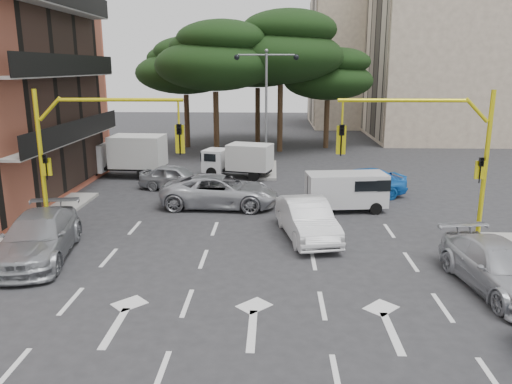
{
  "coord_description": "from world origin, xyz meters",
  "views": [
    {
      "loc": [
        0.55,
        -16.96,
        6.82
      ],
      "look_at": [
        -0.22,
        3.74,
        1.6
      ],
      "focal_mm": 35.0,
      "sensor_mm": 36.0,
      "label": 1
    }
  ],
  "objects_px": {
    "car_white_hatch": "(307,219)",
    "car_silver_wagon": "(38,237)",
    "car_blue_compact": "(361,183)",
    "box_truck_a": "(123,156)",
    "car_silver_cross_a": "(220,191)",
    "van_white": "(346,192)",
    "street_lamp_center": "(266,89)",
    "signal_mast_right": "(439,147)",
    "car_silver_cross_b": "(176,177)",
    "box_truck_b": "(238,160)",
    "car_silver_parked": "(499,267)",
    "signal_mast_left": "(85,144)"
  },
  "relations": [
    {
      "from": "car_blue_compact",
      "to": "signal_mast_left",
      "type": "bearing_deg",
      "value": -79.19
    },
    {
      "from": "signal_mast_left",
      "to": "signal_mast_right",
      "type": "bearing_deg",
      "value": 0.0
    },
    {
      "from": "street_lamp_center",
      "to": "box_truck_b",
      "type": "height_order",
      "value": "street_lamp_center"
    },
    {
      "from": "signal_mast_left",
      "to": "van_white",
      "type": "distance_m",
      "value": 12.14
    },
    {
      "from": "signal_mast_left",
      "to": "van_white",
      "type": "xyz_separation_m",
      "value": [
        10.84,
        4.6,
        -2.94
      ]
    },
    {
      "from": "car_silver_wagon",
      "to": "van_white",
      "type": "distance_m",
      "value": 13.77
    },
    {
      "from": "signal_mast_left",
      "to": "car_white_hatch",
      "type": "xyz_separation_m",
      "value": [
        8.71,
        0.51,
        -3.09
      ]
    },
    {
      "from": "signal_mast_left",
      "to": "car_silver_cross_b",
      "type": "xyz_separation_m",
      "value": [
        1.8,
        8.51,
        -3.17
      ]
    },
    {
      "from": "car_white_hatch",
      "to": "box_truck_b",
      "type": "bearing_deg",
      "value": 96.33
    },
    {
      "from": "car_silver_cross_b",
      "to": "car_silver_parked",
      "type": "relative_size",
      "value": 0.82
    },
    {
      "from": "car_white_hatch",
      "to": "car_silver_wagon",
      "type": "distance_m",
      "value": 10.24
    },
    {
      "from": "box_truck_a",
      "to": "car_white_hatch",
      "type": "bearing_deg",
      "value": -133.27
    },
    {
      "from": "car_silver_cross_b",
      "to": "van_white",
      "type": "height_order",
      "value": "van_white"
    },
    {
      "from": "car_silver_cross_b",
      "to": "car_silver_parked",
      "type": "height_order",
      "value": "car_silver_parked"
    },
    {
      "from": "signal_mast_left",
      "to": "car_silver_cross_b",
      "type": "height_order",
      "value": "signal_mast_left"
    },
    {
      "from": "street_lamp_center",
      "to": "car_silver_parked",
      "type": "distance_m",
      "value": 20.27
    },
    {
      "from": "box_truck_a",
      "to": "van_white",
      "type": "bearing_deg",
      "value": -116.24
    },
    {
      "from": "signal_mast_right",
      "to": "car_silver_parked",
      "type": "xyz_separation_m",
      "value": [
        0.8,
        -4.19,
        -3.15
      ]
    },
    {
      "from": "car_silver_wagon",
      "to": "box_truck_a",
      "type": "distance_m",
      "value": 13.99
    },
    {
      "from": "street_lamp_center",
      "to": "car_silver_parked",
      "type": "relative_size",
      "value": 1.53
    },
    {
      "from": "car_silver_parked",
      "to": "box_truck_a",
      "type": "distance_m",
      "value": 23.09
    },
    {
      "from": "car_white_hatch",
      "to": "car_silver_cross_a",
      "type": "distance_m",
      "value": 6.05
    },
    {
      "from": "car_silver_cross_a",
      "to": "van_white",
      "type": "xyz_separation_m",
      "value": [
        6.18,
        -0.41,
        0.14
      ]
    },
    {
      "from": "car_white_hatch",
      "to": "car_silver_wagon",
      "type": "height_order",
      "value": "car_silver_wagon"
    },
    {
      "from": "signal_mast_right",
      "to": "signal_mast_left",
      "type": "xyz_separation_m",
      "value": [
        -13.61,
        0.0,
        0.0
      ]
    },
    {
      "from": "car_blue_compact",
      "to": "car_silver_cross_a",
      "type": "relative_size",
      "value": 0.84
    },
    {
      "from": "car_silver_cross_a",
      "to": "box_truck_a",
      "type": "relative_size",
      "value": 1.07
    },
    {
      "from": "box_truck_a",
      "to": "box_truck_b",
      "type": "bearing_deg",
      "value": -86.49
    },
    {
      "from": "van_white",
      "to": "street_lamp_center",
      "type": "bearing_deg",
      "value": -163.82
    },
    {
      "from": "street_lamp_center",
      "to": "car_white_hatch",
      "type": "relative_size",
      "value": 1.61
    },
    {
      "from": "street_lamp_center",
      "to": "car_white_hatch",
      "type": "xyz_separation_m",
      "value": [
        1.9,
        -13.5,
        -4.63
      ]
    },
    {
      "from": "van_white",
      "to": "signal_mast_right",
      "type": "bearing_deg",
      "value": 23.97
    },
    {
      "from": "car_silver_wagon",
      "to": "box_truck_a",
      "type": "xyz_separation_m",
      "value": [
        -1.0,
        13.95,
        0.51
      ]
    },
    {
      "from": "car_blue_compact",
      "to": "car_silver_parked",
      "type": "xyz_separation_m",
      "value": [
        2.42,
        -11.19,
        -0.08
      ]
    },
    {
      "from": "car_silver_cross_b",
      "to": "van_white",
      "type": "relative_size",
      "value": 1.1
    },
    {
      "from": "car_white_hatch",
      "to": "box_truck_a",
      "type": "distance_m",
      "value": 15.74
    },
    {
      "from": "box_truck_b",
      "to": "street_lamp_center",
      "type": "bearing_deg",
      "value": -24.29
    },
    {
      "from": "street_lamp_center",
      "to": "car_silver_cross_a",
      "type": "height_order",
      "value": "street_lamp_center"
    },
    {
      "from": "car_blue_compact",
      "to": "street_lamp_center",
      "type": "bearing_deg",
      "value": -162.99
    },
    {
      "from": "signal_mast_right",
      "to": "box_truck_b",
      "type": "relative_size",
      "value": 1.38
    },
    {
      "from": "signal_mast_left",
      "to": "car_silver_wagon",
      "type": "relative_size",
      "value": 1.07
    },
    {
      "from": "signal_mast_right",
      "to": "car_white_hatch",
      "type": "height_order",
      "value": "signal_mast_right"
    },
    {
      "from": "car_blue_compact",
      "to": "van_white",
      "type": "height_order",
      "value": "van_white"
    },
    {
      "from": "car_silver_wagon",
      "to": "street_lamp_center",
      "type": "bearing_deg",
      "value": 53.68
    },
    {
      "from": "car_blue_compact",
      "to": "box_truck_b",
      "type": "height_order",
      "value": "box_truck_b"
    },
    {
      "from": "car_blue_compact",
      "to": "box_truck_a",
      "type": "height_order",
      "value": "box_truck_a"
    },
    {
      "from": "signal_mast_right",
      "to": "car_silver_wagon",
      "type": "xyz_separation_m",
      "value": [
        -14.8,
        -2.09,
        -3.07
      ]
    },
    {
      "from": "car_white_hatch",
      "to": "car_silver_parked",
      "type": "height_order",
      "value": "car_white_hatch"
    },
    {
      "from": "signal_mast_right",
      "to": "car_silver_cross_b",
      "type": "xyz_separation_m",
      "value": [
        -11.8,
        8.51,
        -3.17
      ]
    },
    {
      "from": "signal_mast_left",
      "to": "box_truck_b",
      "type": "height_order",
      "value": "signal_mast_left"
    }
  ]
}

